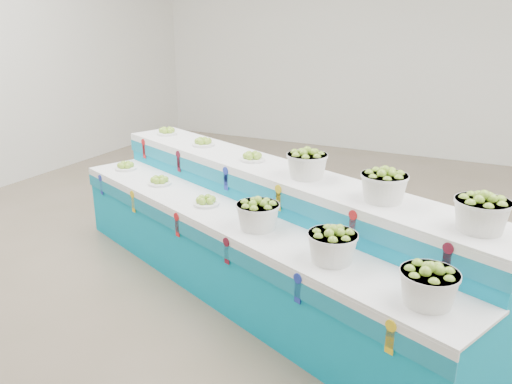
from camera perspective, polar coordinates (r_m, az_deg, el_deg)
ground at (r=4.66m, az=7.78°, el=-10.38°), size 10.00×10.00×0.00m
back_wall at (r=8.97m, az=19.26°, el=16.20°), size 10.00×0.00×10.00m
display_stand at (r=4.43m, az=0.00°, el=-4.41°), size 4.36×2.65×1.02m
plate_lower_left at (r=5.64m, az=-14.26°, el=2.88°), size 0.30×0.30×0.09m
plate_lower_mid at (r=5.06m, az=-10.66°, el=1.32°), size 0.30×0.30×0.09m
plate_lower_right at (r=4.45m, az=-5.58°, el=-0.90°), size 0.30×0.30×0.09m
basket_lower_left at (r=3.92m, az=0.21°, el=-2.42°), size 0.44×0.44×0.24m
basket_lower_mid at (r=3.44m, az=8.47°, el=-5.79°), size 0.44×0.44×0.24m
basket_lower_right at (r=3.08m, az=18.61°, el=-9.69°), size 0.44×0.44×0.24m
plate_upper_left at (r=5.82m, az=-9.86°, el=6.71°), size 0.30×0.30×0.09m
plate_upper_mid at (r=5.25m, az=-5.89°, el=5.60°), size 0.30×0.30×0.09m
plate_upper_right at (r=4.67m, az=-0.42°, el=4.01°), size 0.30×0.30×0.09m
basket_upper_left at (r=4.18m, az=5.68°, el=3.17°), size 0.44×0.44×0.24m
basket_upper_mid at (r=3.73m, az=14.00°, el=0.76°), size 0.44×0.44×0.24m
basket_upper_right at (r=3.40m, az=23.73°, el=-2.07°), size 0.44×0.44×0.24m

